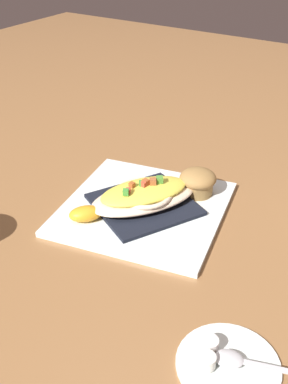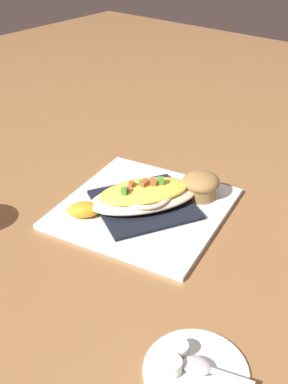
{
  "view_description": "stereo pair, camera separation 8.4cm",
  "coord_description": "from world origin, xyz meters",
  "views": [
    {
      "loc": [
        0.38,
        -0.6,
        0.49
      ],
      "look_at": [
        0.0,
        0.0,
        0.04
      ],
      "focal_mm": 43.59,
      "sensor_mm": 36.0,
      "label": 1
    },
    {
      "loc": [
        0.45,
        -0.55,
        0.49
      ],
      "look_at": [
        0.0,
        0.0,
        0.04
      ],
      "focal_mm": 43.59,
      "sensor_mm": 36.0,
      "label": 2
    }
  ],
  "objects": [
    {
      "name": "gratin_dish",
      "position": [
        0.0,
        0.0,
        0.03
      ],
      "size": [
        0.19,
        0.22,
        0.05
      ],
      "color": "beige",
      "rests_on": "folded_napkin"
    },
    {
      "name": "spoon",
      "position": [
        0.27,
        -0.23,
        0.01
      ],
      "size": [
        0.09,
        0.04,
        0.01
      ],
      "color": "silver",
      "rests_on": "creamer_saucer"
    },
    {
      "name": "muffin",
      "position": [
        0.06,
        0.09,
        0.04
      ],
      "size": [
        0.07,
        0.07,
        0.05
      ],
      "color": "olive",
      "rests_on": "square_plate"
    },
    {
      "name": "square_plate",
      "position": [
        0.0,
        0.0,
        0.01
      ],
      "size": [
        0.33,
        0.33,
        0.01
      ],
      "primitive_type": "cube",
      "rotation": [
        0.0,
        0.0,
        0.2
      ],
      "color": "white",
      "rests_on": "ground_plane"
    },
    {
      "name": "orange_garnish",
      "position": [
        -0.06,
        -0.09,
        0.02
      ],
      "size": [
        0.07,
        0.07,
        0.03
      ],
      "color": "#4F1668",
      "rests_on": "square_plate"
    },
    {
      "name": "creamer_cup_0",
      "position": [
        0.24,
        -0.23,
        0.02
      ],
      "size": [
        0.02,
        0.02,
        0.02
      ],
      "primitive_type": "cylinder",
      "color": "white",
      "rests_on": "creamer_saucer"
    },
    {
      "name": "ground_plane",
      "position": [
        0.0,
        0.0,
        0.0
      ],
      "size": [
        2.6,
        2.6,
        0.0
      ],
      "primitive_type": "plane",
      "color": "olive"
    },
    {
      "name": "creamer_cup_1",
      "position": [
        0.25,
        -0.25,
        0.02
      ],
      "size": [
        0.02,
        0.02,
        0.02
      ],
      "primitive_type": "cylinder",
      "color": "silver",
      "rests_on": "creamer_saucer"
    },
    {
      "name": "creamer_saucer",
      "position": [
        0.27,
        -0.23,
        0.0
      ],
      "size": [
        0.13,
        0.13,
        0.01
      ],
      "primitive_type": "cylinder",
      "color": "white",
      "rests_on": "ground_plane"
    },
    {
      "name": "folded_napkin",
      "position": [
        0.0,
        0.0,
        0.01
      ],
      "size": [
        0.22,
        0.22,
        0.01
      ],
      "primitive_type": "cube",
      "rotation": [
        0.0,
        0.0,
        1.08
      ],
      "color": "black",
      "rests_on": "square_plate"
    }
  ]
}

